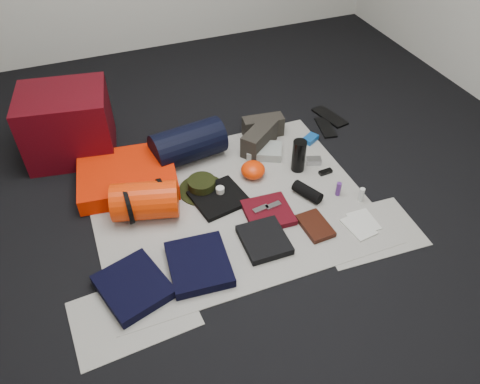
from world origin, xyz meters
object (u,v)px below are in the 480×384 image
object	(u,v)px
red_cabinet	(68,124)
sleeping_pad	(127,176)
stuff_sack	(145,201)
navy_duffel	(188,144)
water_bottle	(299,156)
paperback_book	(315,226)
compact_camera	(314,161)

from	to	relation	value
red_cabinet	sleeping_pad	distance (m)	0.55
red_cabinet	stuff_sack	size ratio (longest dim) A/B	1.46
navy_duffel	sleeping_pad	bearing A→B (deg)	-175.58
sleeping_pad	water_bottle	bearing A→B (deg)	-14.34
navy_duffel	paperback_book	bearing A→B (deg)	-68.89
water_bottle	compact_camera	bearing A→B (deg)	7.17
water_bottle	stuff_sack	bearing A→B (deg)	-176.89
sleeping_pad	navy_duffel	distance (m)	0.44
sleeping_pad	paperback_book	world-z (taller)	sleeping_pad
navy_duffel	paperback_book	xyz separation A→B (m)	(0.48, -0.87, -0.11)
sleeping_pad	red_cabinet	bearing A→B (deg)	121.19
sleeping_pad	compact_camera	world-z (taller)	sleeping_pad
stuff_sack	paperback_book	world-z (taller)	stuff_sack
navy_duffel	paperback_book	size ratio (longest dim) A/B	2.14
water_bottle	compact_camera	world-z (taller)	water_bottle
stuff_sack	navy_duffel	distance (m)	0.57
navy_duffel	water_bottle	world-z (taller)	navy_duffel
paperback_book	navy_duffel	bearing A→B (deg)	116.13
red_cabinet	sleeping_pad	world-z (taller)	red_cabinet
compact_camera	paperback_book	distance (m)	0.59
sleeping_pad	compact_camera	distance (m)	1.21
paperback_book	water_bottle	bearing A→B (deg)	71.52
water_bottle	paperback_book	xyz separation A→B (m)	(-0.14, -0.51, -0.09)
red_cabinet	water_bottle	bearing A→B (deg)	-19.34
red_cabinet	compact_camera	world-z (taller)	red_cabinet
compact_camera	water_bottle	bearing A→B (deg)	-153.40
stuff_sack	paperback_book	size ratio (longest dim) A/B	1.70
paperback_book	compact_camera	bearing A→B (deg)	59.99
compact_camera	navy_duffel	bearing A→B (deg)	174.61
navy_duffel	stuff_sack	bearing A→B (deg)	-140.23
stuff_sack	red_cabinet	bearing A→B (deg)	112.54
red_cabinet	compact_camera	bearing A→B (deg)	-16.71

